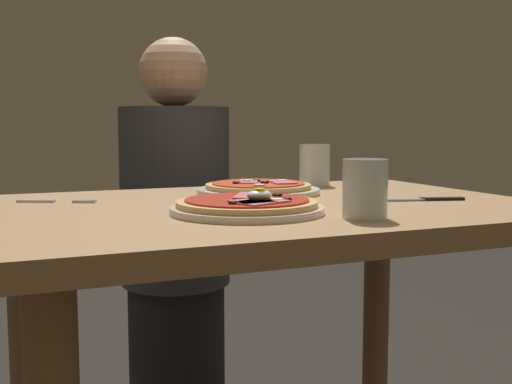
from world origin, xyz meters
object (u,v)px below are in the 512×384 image
water_glass_far (365,193)px  fork (50,201)px  dining_table (273,275)px  diner_person (176,249)px  pizza_across_left (258,189)px  knife (424,199)px  pizza_foreground (247,206)px  water_glass_near (315,168)px

water_glass_far → fork: bearing=137.0°
dining_table → fork: 0.47m
fork → diner_person: bearing=51.5°
pizza_across_left → knife: size_ratio=1.42×
pizza_foreground → water_glass_far: (0.16, -0.13, 0.03)m
fork → knife: size_ratio=0.77×
water_glass_near → knife: 0.37m
dining_table → diner_person: size_ratio=0.87×
dining_table → pizza_foreground: (-0.10, -0.11, 0.16)m
water_glass_near → diner_person: size_ratio=0.09×
water_glass_far → water_glass_near: bearing=70.2°
water_glass_near → fork: water_glass_near is taller
pizza_foreground → knife: pizza_foreground is taller
knife → diner_person: diner_person is taller
pizza_foreground → water_glass_near: size_ratio=2.61×
pizza_foreground → diner_person: size_ratio=0.23×
knife → diner_person: 0.85m
fork → diner_person: (0.40, 0.50, -0.22)m
pizza_across_left → diner_person: (-0.04, 0.52, -0.23)m
water_glass_far → knife: 0.30m
pizza_foreground → knife: (0.40, 0.03, -0.01)m
pizza_across_left → water_glass_far: (0.02, -0.41, 0.03)m
water_glass_far → diner_person: size_ratio=0.08×
knife → fork: bearing=159.2°
water_glass_far → diner_person: diner_person is taller
dining_table → water_glass_near: 0.42m
pizza_foreground → knife: bearing=4.2°
dining_table → knife: size_ratio=5.34×
dining_table → fork: bearing=155.5°
pizza_across_left → water_glass_far: water_glass_far is taller
pizza_across_left → water_glass_near: bearing=29.8°
dining_table → fork: fork is taller
water_glass_far → diner_person: (-0.06, 0.93, -0.26)m
water_glass_near → water_glass_far: 0.56m
pizza_foreground → water_glass_near: 0.52m
fork → knife: knife is taller
dining_table → knife: 0.34m
fork → diner_person: 0.67m
water_glass_near → diner_person: (-0.25, 0.40, -0.26)m
water_glass_far → fork: water_glass_far is taller
dining_table → knife: knife is taller
knife → diner_person: size_ratio=0.16×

